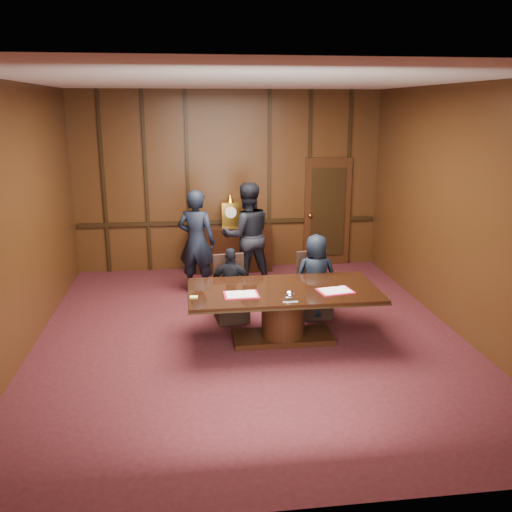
{
  "coord_description": "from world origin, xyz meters",
  "views": [
    {
      "loc": [
        -0.83,
        -7.14,
        3.18
      ],
      "look_at": [
        0.15,
        0.5,
        1.05
      ],
      "focal_mm": 38.0,
      "sensor_mm": 36.0,
      "label": 1
    }
  ],
  "objects_px": {
    "sideboard": "(231,247)",
    "conference_table": "(283,306)",
    "signatory_left": "(232,285)",
    "signatory_right": "(316,276)",
    "witness_right": "(247,236)",
    "witness_left": "(197,242)"
  },
  "relations": [
    {
      "from": "signatory_left",
      "to": "signatory_right",
      "type": "relative_size",
      "value": 0.87
    },
    {
      "from": "conference_table",
      "to": "witness_right",
      "type": "bearing_deg",
      "value": 95.48
    },
    {
      "from": "sideboard",
      "to": "witness_left",
      "type": "relative_size",
      "value": 0.87
    },
    {
      "from": "conference_table",
      "to": "signatory_right",
      "type": "xyz_separation_m",
      "value": [
        0.65,
        0.8,
        0.15
      ]
    },
    {
      "from": "conference_table",
      "to": "signatory_left",
      "type": "bearing_deg",
      "value": 129.09
    },
    {
      "from": "signatory_right",
      "to": "witness_left",
      "type": "relative_size",
      "value": 0.72
    },
    {
      "from": "conference_table",
      "to": "witness_left",
      "type": "xyz_separation_m",
      "value": [
        -1.13,
        2.22,
        0.4
      ]
    },
    {
      "from": "sideboard",
      "to": "signatory_left",
      "type": "xyz_separation_m",
      "value": [
        -0.21,
        -2.65,
        0.09
      ]
    },
    {
      "from": "sideboard",
      "to": "signatory_right",
      "type": "height_order",
      "value": "sideboard"
    },
    {
      "from": "signatory_left",
      "to": "conference_table",
      "type": "bearing_deg",
      "value": 138.07
    },
    {
      "from": "conference_table",
      "to": "signatory_left",
      "type": "xyz_separation_m",
      "value": [
        -0.65,
        0.8,
        0.07
      ]
    },
    {
      "from": "conference_table",
      "to": "sideboard",
      "type": "bearing_deg",
      "value": 97.32
    },
    {
      "from": "witness_right",
      "to": "signatory_right",
      "type": "bearing_deg",
      "value": 110.87
    },
    {
      "from": "conference_table",
      "to": "signatory_left",
      "type": "relative_size",
      "value": 2.28
    },
    {
      "from": "sideboard",
      "to": "signatory_left",
      "type": "distance_m",
      "value": 2.66
    },
    {
      "from": "sideboard",
      "to": "conference_table",
      "type": "height_order",
      "value": "sideboard"
    },
    {
      "from": "signatory_left",
      "to": "witness_right",
      "type": "bearing_deg",
      "value": -95.42
    },
    {
      "from": "conference_table",
      "to": "signatory_right",
      "type": "relative_size",
      "value": 1.99
    },
    {
      "from": "sideboard",
      "to": "conference_table",
      "type": "xyz_separation_m",
      "value": [
        0.44,
        -3.45,
        0.02
      ]
    },
    {
      "from": "sideboard",
      "to": "conference_table",
      "type": "distance_m",
      "value": 3.48
    },
    {
      "from": "conference_table",
      "to": "witness_right",
      "type": "relative_size",
      "value": 1.38
    },
    {
      "from": "signatory_left",
      "to": "witness_left",
      "type": "height_order",
      "value": "witness_left"
    }
  ]
}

